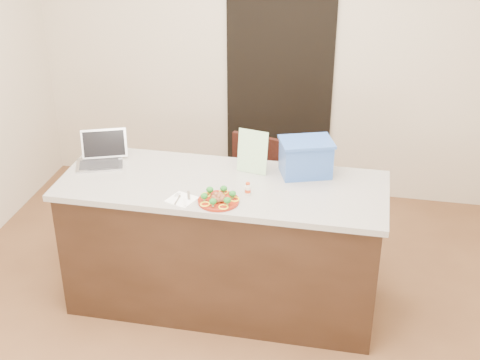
% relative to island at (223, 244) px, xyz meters
% --- Properties ---
extents(ground, '(4.00, 4.00, 0.00)m').
position_rel_island_xyz_m(ground, '(0.00, -0.25, -0.46)').
color(ground, brown).
rests_on(ground, ground).
extents(room_shell, '(4.00, 4.00, 4.00)m').
position_rel_island_xyz_m(room_shell, '(0.00, -0.25, 1.16)').
color(room_shell, white).
rests_on(room_shell, ground).
extents(doorway, '(0.90, 0.02, 2.00)m').
position_rel_island_xyz_m(doorway, '(0.10, 1.73, 0.54)').
color(doorway, black).
rests_on(doorway, ground).
extents(island, '(2.06, 0.76, 0.92)m').
position_rel_island_xyz_m(island, '(0.00, 0.00, 0.00)').
color(island, black).
rests_on(island, ground).
extents(plate, '(0.25, 0.25, 0.02)m').
position_rel_island_xyz_m(plate, '(0.03, -0.24, 0.47)').
color(plate, maroon).
rests_on(plate, island).
extents(meatballs, '(0.10, 0.10, 0.04)m').
position_rel_island_xyz_m(meatballs, '(0.04, -0.24, 0.49)').
color(meatballs, brown).
rests_on(meatballs, plate).
extents(broccoli, '(0.20, 0.21, 0.04)m').
position_rel_island_xyz_m(broccoli, '(0.03, -0.24, 0.51)').
color(broccoli, '#165419').
rests_on(broccoli, plate).
extents(pepper_rings, '(0.24, 0.24, 0.01)m').
position_rel_island_xyz_m(pepper_rings, '(0.03, -0.24, 0.48)').
color(pepper_rings, yellow).
rests_on(pepper_rings, plate).
extents(napkin, '(0.20, 0.20, 0.01)m').
position_rel_island_xyz_m(napkin, '(-0.19, -0.26, 0.46)').
color(napkin, white).
rests_on(napkin, island).
extents(fork, '(0.03, 0.14, 0.00)m').
position_rel_island_xyz_m(fork, '(-0.21, -0.26, 0.47)').
color(fork, silver).
rests_on(fork, napkin).
extents(knife, '(0.05, 0.19, 0.01)m').
position_rel_island_xyz_m(knife, '(-0.16, -0.28, 0.47)').
color(knife, white).
rests_on(knife, napkin).
extents(yogurt_bottle, '(0.04, 0.04, 0.08)m').
position_rel_island_xyz_m(yogurt_bottle, '(0.18, -0.11, 0.49)').
color(yogurt_bottle, beige).
rests_on(yogurt_bottle, island).
extents(laptop, '(0.35, 0.33, 0.21)m').
position_rel_island_xyz_m(laptop, '(-0.85, 0.13, 0.51)').
color(laptop, '#A6A6AB').
rests_on(laptop, island).
extents(leaflet, '(0.21, 0.08, 0.28)m').
position_rel_island_xyz_m(leaflet, '(0.16, 0.19, 0.60)').
color(leaflet, white).
rests_on(leaflet, island).
extents(blue_box, '(0.39, 0.33, 0.23)m').
position_rel_island_xyz_m(blue_box, '(0.49, 0.23, 0.58)').
color(blue_box, '#2F56A9').
rests_on(blue_box, island).
extents(chair, '(0.46, 0.47, 0.86)m').
position_rel_island_xyz_m(chair, '(0.06, 0.80, 0.03)').
color(chair, black).
rests_on(chair, ground).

